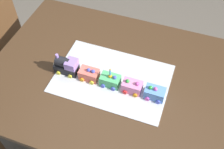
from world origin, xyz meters
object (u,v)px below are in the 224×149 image
object	(u,v)px
cake_locomotive	(66,66)
cake_car_hopper_sky_blue	(155,93)
cake_car_tanker_coral	(89,74)
birthday_candle	(110,72)
cake_car_gondola_bubblegum	(132,86)
cake_car_caboose_mint_green	(110,80)
dining_table	(117,89)

from	to	relation	value
cake_locomotive	cake_car_hopper_sky_blue	world-z (taller)	cake_locomotive
cake_car_tanker_coral	birthday_candle	bearing A→B (deg)	0.00
cake_car_gondola_bubblegum	cake_locomotive	bearing A→B (deg)	180.00
cake_car_caboose_mint_green	cake_car_hopper_sky_blue	xyz separation A→B (m)	(0.23, 0.00, 0.00)
dining_table	cake_car_gondola_bubblegum	xyz separation A→B (m)	(0.10, -0.05, 0.14)
cake_locomotive	cake_car_hopper_sky_blue	size ratio (longest dim) A/B	1.40
cake_car_hopper_sky_blue	cake_car_gondola_bubblegum	bearing A→B (deg)	180.00
cake_car_gondola_bubblegum	birthday_candle	world-z (taller)	birthday_candle
cake_locomotive	birthday_candle	xyz separation A→B (m)	(0.25, 0.00, 0.05)
cake_locomotive	cake_car_tanker_coral	bearing A→B (deg)	-0.00
cake_car_gondola_bubblegum	birthday_candle	size ratio (longest dim) A/B	1.95
cake_car_hopper_sky_blue	birthday_candle	size ratio (longest dim) A/B	1.95
cake_car_caboose_mint_green	dining_table	bearing A→B (deg)	70.96
cake_car_hopper_sky_blue	cake_car_caboose_mint_green	bearing A→B (deg)	180.00
cake_car_caboose_mint_green	birthday_candle	distance (m)	0.07
dining_table	cake_car_tanker_coral	world-z (taller)	cake_car_tanker_coral
cake_car_tanker_coral	cake_car_caboose_mint_green	distance (m)	0.12
dining_table	cake_car_hopper_sky_blue	world-z (taller)	cake_car_hopper_sky_blue
cake_car_tanker_coral	birthday_candle	distance (m)	0.14
cake_car_tanker_coral	cake_car_hopper_sky_blue	size ratio (longest dim) A/B	1.00
cake_locomotive	cake_car_tanker_coral	size ratio (longest dim) A/B	1.40
dining_table	cake_car_hopper_sky_blue	xyz separation A→B (m)	(0.22, -0.05, 0.14)
dining_table	cake_locomotive	xyz separation A→B (m)	(-0.27, -0.05, 0.16)
dining_table	birthday_candle	bearing A→B (deg)	-109.09
cake_locomotive	cake_car_caboose_mint_green	size ratio (longest dim) A/B	1.40
dining_table	cake_car_hopper_sky_blue	size ratio (longest dim) A/B	14.00
cake_locomotive	birthday_candle	size ratio (longest dim) A/B	2.73
cake_car_caboose_mint_green	cake_car_gondola_bubblegum	bearing A→B (deg)	0.00
cake_locomotive	cake_car_gondola_bubblegum	world-z (taller)	cake_locomotive
dining_table	cake_car_tanker_coral	bearing A→B (deg)	-158.61
cake_locomotive	cake_car_caboose_mint_green	world-z (taller)	cake_locomotive
cake_car_gondola_bubblegum	cake_car_hopper_sky_blue	bearing A→B (deg)	0.00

